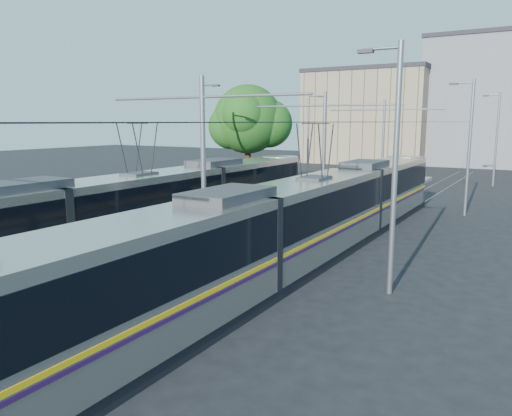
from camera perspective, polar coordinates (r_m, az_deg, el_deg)
The scene contains 13 objects.
ground at distance 15.11m, azimuth -24.63°, elevation -12.75°, with size 160.00×160.00×0.00m, color black.
platform at distance 27.90m, azimuth 5.19°, elevation -1.40°, with size 4.00×50.00×0.30m, color gray.
tactile_strip_left at distance 28.51m, azimuth 2.57°, elevation -0.81°, with size 0.70×50.00×0.01m, color gray.
tactile_strip_right at distance 27.29m, azimuth 7.95°, elevation -1.37°, with size 0.70×50.00×0.01m, color gray.
rails at distance 27.93m, azimuth 5.19°, elevation -1.67°, with size 8.71×70.00×0.03m.
tram_left at distance 22.43m, azimuth -13.04°, elevation -0.33°, with size 2.43×28.01×5.50m.
tram_right at distance 20.36m, azimuth 6.60°, elevation -0.74°, with size 2.43×31.19×5.50m.
catenary at distance 24.85m, azimuth 2.50°, elevation 7.42°, with size 9.20×70.00×7.00m.
street_lamps at distance 31.06m, azimuth 8.52°, elevation 7.18°, with size 15.18×38.22×8.00m.
shelter at distance 23.88m, azimuth 1.54°, elevation -0.12°, with size 0.90×1.13×2.18m.
tree at distance 38.50m, azimuth -0.33°, elevation 9.96°, with size 5.74×5.31×8.34m.
building_left at distance 71.13m, azimuth 13.08°, elevation 10.15°, with size 16.32×12.24×12.48m.
building_centre at distance 72.00m, azimuth 26.58°, elevation 10.82°, with size 18.36×14.28×16.10m.
Camera 1 is at (11.72, -7.73, 5.58)m, focal length 35.00 mm.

